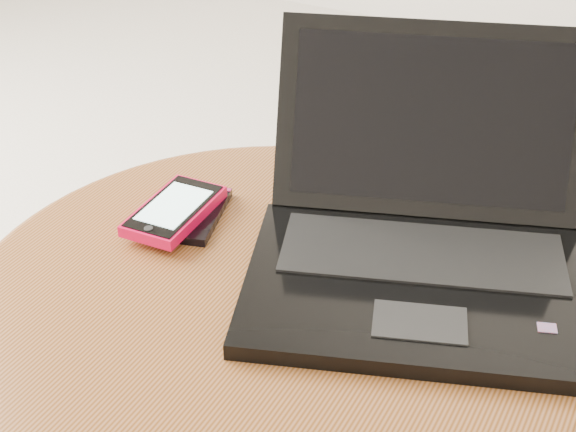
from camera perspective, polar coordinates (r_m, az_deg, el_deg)
The scene contains 4 objects.
table at distance 0.87m, azimuth -1.02°, elevation -10.56°, with size 0.61×0.61×0.48m.
laptop at distance 0.83m, azimuth 9.13°, elevation -1.38°, with size 0.41×0.40×0.20m.
phone_black at distance 0.92m, azimuth -6.29°, elevation 0.16°, with size 0.08×0.12×0.01m.
phone_pink at distance 0.90m, azimuth -7.67°, elevation 0.38°, with size 0.07×0.12×0.01m.
Camera 1 is at (0.35, -0.56, 0.98)m, focal length 52.75 mm.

